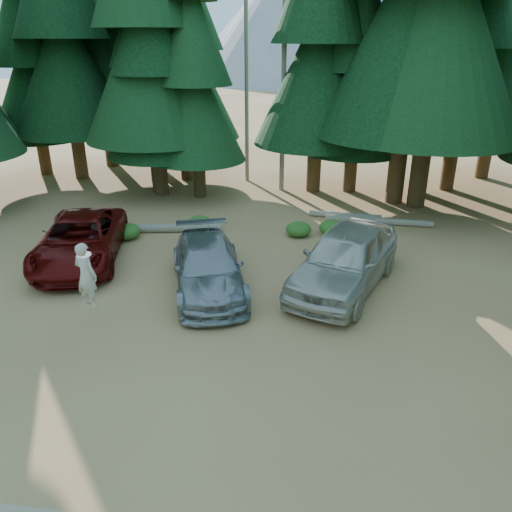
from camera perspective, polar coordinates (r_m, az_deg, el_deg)
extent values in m
plane|color=#95663F|center=(12.65, -7.41, -10.66)|extent=(160.00, 160.00, 0.00)
cylinder|color=#716B5A|center=(24.63, 3.21, 21.14)|extent=(0.24, 0.24, 12.00)
cylinder|color=#716B5A|center=(26.44, -1.09, 19.18)|extent=(0.20, 0.20, 10.00)
cone|color=gray|center=(105.63, 2.53, 25.31)|extent=(36.00, 36.00, 20.00)
imported|color=#5D0A07|center=(18.04, -19.46, 1.78)|extent=(3.88, 6.04, 1.55)
imported|color=#919398|center=(15.16, -5.51, -1.27)|extent=(3.51, 5.39, 1.45)
imported|color=beige|center=(15.37, 10.15, -0.32)|extent=(3.97, 5.93, 1.87)
imported|color=beige|center=(13.64, -18.85, -2.12)|extent=(0.77, 0.62, 1.82)
cylinder|color=white|center=(13.45, -19.07, 0.16)|extent=(0.36, 0.36, 0.04)
cylinder|color=#716B5A|center=(20.12, -10.68, 3.15)|extent=(4.72, 1.19, 0.34)
cylinder|color=#716B5A|center=(21.68, 10.15, 4.58)|extent=(3.05, 0.44, 0.25)
cylinder|color=#716B5A|center=(21.25, 13.82, 3.90)|extent=(4.38, 0.48, 0.28)
ellipsoid|color=#30651E|center=(20.61, -20.59, 2.67)|extent=(0.81, 0.81, 0.45)
ellipsoid|color=#30651E|center=(20.26, -6.47, 3.84)|extent=(0.94, 0.94, 0.52)
ellipsoid|color=#30651E|center=(19.72, -14.62, 2.73)|extent=(1.06, 1.06, 0.58)
ellipsoid|color=#30651E|center=(19.44, 4.88, 3.08)|extent=(0.99, 0.99, 0.55)
ellipsoid|color=#30651E|center=(19.91, 11.84, 3.13)|extent=(0.96, 0.96, 0.53)
ellipsoid|color=#30651E|center=(19.68, 8.74, 3.19)|extent=(1.05, 1.05, 0.58)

